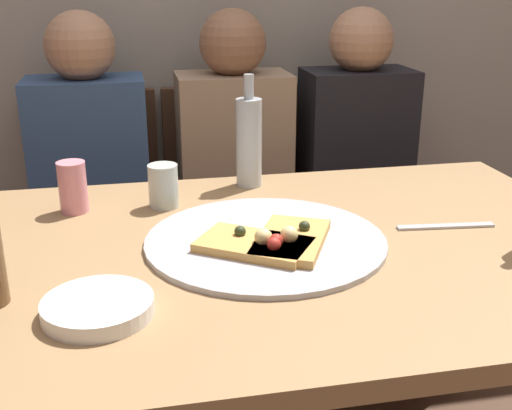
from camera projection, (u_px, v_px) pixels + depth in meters
name	position (u px, v px, depth m)	size (l,w,h in m)	color
dining_table	(299.00, 277.00, 1.37)	(1.38, 0.97, 0.74)	#99754C
pizza_tray	(266.00, 241.00, 1.34)	(0.51, 0.51, 0.01)	#ADADB2
pizza_slice_last	(291.00, 239.00, 1.30)	(0.21, 0.25, 0.05)	tan
pizza_slice_extra	(255.00, 244.00, 1.28)	(0.26, 0.23, 0.05)	tan
beer_bottle	(249.00, 141.00, 1.66)	(0.07, 0.07, 0.29)	#B2BCC1
tumbler_near	(163.00, 186.00, 1.53)	(0.07, 0.07, 0.11)	#B7C6BC
soda_can	(73.00, 187.00, 1.50)	(0.07, 0.07, 0.12)	pink
plate_stack	(98.00, 307.00, 1.06)	(0.19, 0.19, 0.03)	white
table_knife	(446.00, 226.00, 1.42)	(0.22, 0.02, 0.01)	#B7B7BC
chair_left	(96.00, 212.00, 2.14)	(0.44, 0.44, 0.90)	#472D1E
chair_middle	(231.00, 203.00, 2.23)	(0.44, 0.44, 0.90)	#472D1E
chair_right	(347.00, 195.00, 2.31)	(0.44, 0.44, 0.90)	#472D1E
guest_in_sweater	(91.00, 190.00, 1.96)	(0.36, 0.56, 1.17)	navy
guest_in_beanie	(238.00, 181.00, 2.05)	(0.36, 0.56, 1.17)	#937A60
guest_by_wall	(364.00, 173.00, 2.13)	(0.36, 0.56, 1.17)	black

